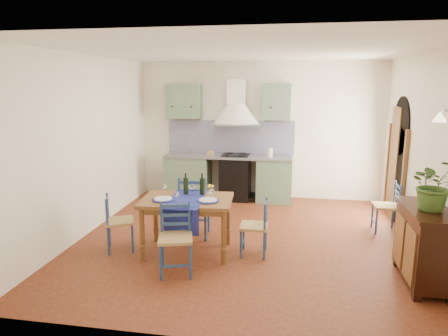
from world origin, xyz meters
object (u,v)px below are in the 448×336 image
Objects in this scene: chair_near at (176,238)px; sideboard at (425,243)px; potted_plant at (435,184)px; dining_table at (187,205)px.

sideboard is at bearing 4.16° from chair_near.
sideboard is at bearing 115.72° from potted_plant.
potted_plant is (3.02, -0.45, 0.54)m from dining_table.
dining_table is 1.24× the size of sideboard.
dining_table is 2.15× the size of potted_plant.
sideboard is 1.74× the size of potted_plant.
sideboard is 0.73m from potted_plant.
sideboard reaches higher than chair_near.
dining_table is 1.46× the size of chair_near.
chair_near is 0.85× the size of sideboard.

